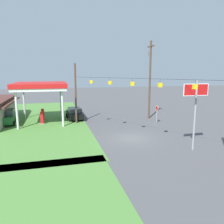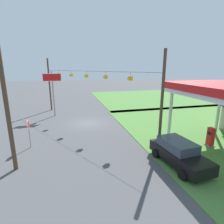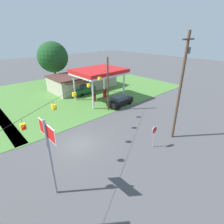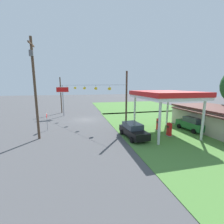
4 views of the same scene
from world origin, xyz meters
The scene contains 13 objects.
ground_plane centered at (0.00, 0.00, 0.00)m, with size 160.00×160.00×0.00m, color #4C4C4F.
grass_verge_station_corner centered at (12.57, 17.76, 0.02)m, with size 36.00×28.00×0.04m, color #4C7F38.
gas_station_canopy centered at (10.57, 9.61, 5.04)m, with size 8.31×6.89×5.56m.
gas_station_store centered at (12.49, 17.74, 1.64)m, with size 13.95×7.81×3.25m.
fuel_pump_near centered at (9.31, 9.60, 0.81)m, with size 0.71×0.56×1.69m.
fuel_pump_far centered at (11.83, 9.60, 0.81)m, with size 0.71×0.56×1.69m.
car_at_pumps_front centered at (11.28, 5.03, 0.92)m, with size 4.92×2.43×1.77m.
car_at_pumps_rear centered at (10.46, 14.18, 1.00)m, with size 4.47×2.28×1.96m.
stop_sign_roadside centered at (5.67, -5.70, 1.81)m, with size 0.80×0.08×2.50m.
stop_sign_overhead centered at (-4.66, -4.25, 4.56)m, with size 0.22×2.47×6.31m.
utility_pole_main centered at (9.07, -6.06, 6.38)m, with size 2.20×0.44×11.49m.
signal_span_gantry centered at (0.00, -0.01, 4.54)m, with size 17.47×10.24×8.17m.
tree_behind_station centered at (9.31, 24.44, 6.27)m, with size 6.67×6.67×9.62m.
Camera 3 is at (-8.07, -14.30, 11.25)m, focal length 28.00 mm.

